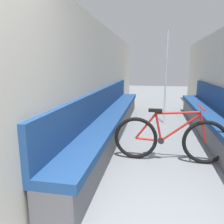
# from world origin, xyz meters

# --- Properties ---
(wall_left) EXTENTS (0.10, 10.25, 2.24)m
(wall_left) POSITION_xyz_m (-1.28, 3.52, 1.12)
(wall_left) COLOR beige
(wall_left) RESTS_ON ground
(bench_seat_row_left) EXTENTS (0.48, 5.76, 0.97)m
(bench_seat_row_left) POSITION_xyz_m (-1.02, 3.42, 0.32)
(bench_seat_row_left) COLOR #5B5B60
(bench_seat_row_left) RESTS_ON ground
(bench_seat_row_right) EXTENTS (0.48, 5.76, 0.97)m
(bench_seat_row_right) POSITION_xyz_m (1.02, 3.42, 0.32)
(bench_seat_row_right) COLOR #5B5B60
(bench_seat_row_right) RESTS_ON ground
(bicycle) EXTENTS (1.67, 0.46, 0.86)m
(bicycle) POSITION_xyz_m (0.08, 2.26, 0.35)
(bicycle) COLOR black
(bicycle) RESTS_ON ground
(grab_pole_near) EXTENTS (0.08, 0.08, 2.22)m
(grab_pole_near) POSITION_xyz_m (0.10, 4.55, 1.08)
(grab_pole_near) COLOR gray
(grab_pole_near) RESTS_ON ground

